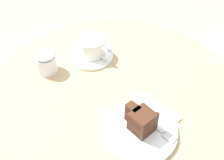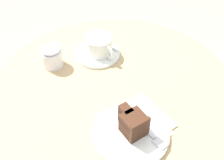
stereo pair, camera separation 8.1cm
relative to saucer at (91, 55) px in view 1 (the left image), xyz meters
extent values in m
cylinder|color=tan|center=(0.16, -0.05, -0.02)|extent=(0.76, 0.76, 0.03)
cylinder|color=silver|center=(0.16, -0.05, -0.36)|extent=(0.07, 0.07, 0.63)
cylinder|color=silver|center=(0.00, 0.00, 0.00)|extent=(0.15, 0.15, 0.01)
cylinder|color=silver|center=(0.00, 0.01, 0.03)|extent=(0.09, 0.09, 0.06)
cylinder|color=#D6B789|center=(0.00, 0.01, 0.06)|extent=(0.08, 0.08, 0.00)
torus|color=silver|center=(0.05, 0.01, 0.03)|extent=(0.05, 0.01, 0.05)
cube|color=silver|center=(-0.02, 0.03, 0.01)|extent=(0.08, 0.05, 0.00)
ellipsoid|color=silver|center=(0.03, 0.06, 0.01)|extent=(0.02, 0.02, 0.00)
cylinder|color=silver|center=(0.31, -0.13, 0.00)|extent=(0.19, 0.19, 0.01)
cube|color=#422619|center=(0.31, -0.13, 0.02)|extent=(0.06, 0.06, 0.02)
cube|color=#422619|center=(0.28, -0.12, 0.02)|extent=(0.04, 0.03, 0.02)
cube|color=#422314|center=(0.31, -0.13, 0.03)|extent=(0.06, 0.06, 0.01)
cube|color=#422314|center=(0.28, -0.12, 0.03)|extent=(0.04, 0.03, 0.01)
cube|color=#422619|center=(0.31, -0.13, 0.05)|extent=(0.06, 0.06, 0.02)
cube|color=#422619|center=(0.28, -0.12, 0.05)|extent=(0.04, 0.03, 0.02)
cube|color=#422314|center=(0.31, -0.13, 0.06)|extent=(0.06, 0.06, 0.01)
cube|color=#422314|center=(0.28, -0.12, 0.06)|extent=(0.04, 0.03, 0.01)
cube|color=#422314|center=(0.34, -0.13, 0.04)|extent=(0.01, 0.06, 0.07)
cube|color=silver|center=(0.31, -0.10, 0.01)|extent=(0.11, 0.01, 0.00)
cube|color=silver|center=(0.38, -0.10, 0.01)|extent=(0.03, 0.02, 0.00)
cube|color=beige|center=(0.29, -0.10, 0.00)|extent=(0.18, 0.18, 0.00)
cube|color=beige|center=(0.30, -0.09, 0.00)|extent=(0.15, 0.15, 0.00)
cylinder|color=#BCBCC1|center=(0.15, 0.80, -0.48)|extent=(0.02, 0.02, 0.42)
cylinder|color=#BCBCC1|center=(0.14, 0.48, -0.48)|extent=(0.02, 0.02, 0.42)
cylinder|color=white|center=(-0.05, -0.14, 0.02)|extent=(0.07, 0.07, 0.06)
ellipsoid|color=white|center=(-0.05, -0.14, 0.06)|extent=(0.06, 0.06, 0.02)
camera|label=1|loc=(0.55, -0.49, 0.60)|focal=45.00mm
camera|label=2|loc=(0.60, -0.43, 0.60)|focal=45.00mm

